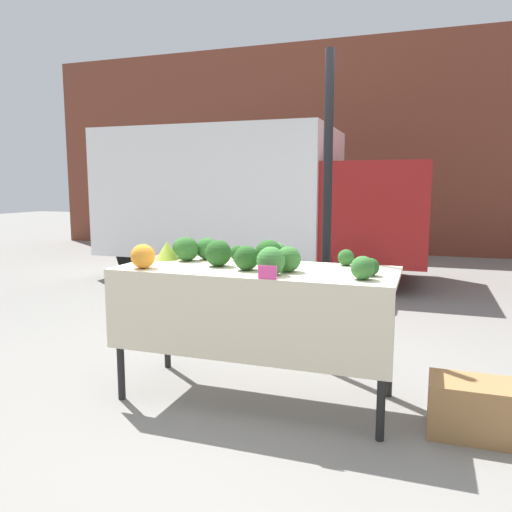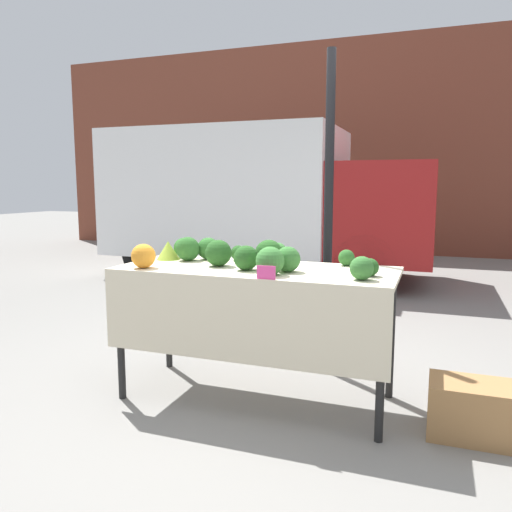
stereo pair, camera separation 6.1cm
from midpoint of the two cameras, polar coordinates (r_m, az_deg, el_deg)
ground_plane at (r=3.62m, az=-0.50°, el=-15.85°), size 40.00×40.00×0.00m
building_facade at (r=11.42m, az=13.65°, el=11.94°), size 16.00×0.60×4.57m
tent_pole at (r=3.89m, az=7.66°, el=4.56°), size 0.07×0.07×2.47m
parked_truck at (r=8.08m, az=-0.54°, el=6.69°), size 5.03×2.19×2.34m
market_table at (r=3.32m, az=-0.90°, el=-3.71°), size 1.86×0.77×0.92m
orange_cauliflower at (r=3.41m, az=-13.28°, el=-0.03°), size 0.16×0.16×0.16m
romanesco_head at (r=3.77m, az=-10.59°, el=0.62°), size 0.17×0.17×0.14m
broccoli_head_0 at (r=3.67m, az=-2.60°, el=0.35°), size 0.11×0.11×0.11m
broccoli_head_1 at (r=3.69m, az=-8.38°, el=0.79°), size 0.18×0.18×0.18m
broccoli_head_2 at (r=3.12m, az=12.39°, el=-1.23°), size 0.11×0.11×0.11m
broccoli_head_3 at (r=3.35m, az=0.95°, el=0.28°), size 0.19×0.19×0.19m
broccoli_head_4 at (r=3.19m, az=3.14°, el=-0.36°), size 0.16×0.16×0.16m
broccoli_head_5 at (r=2.98m, az=11.53°, el=-1.34°), size 0.14×0.14×0.14m
broccoli_head_6 at (r=3.07m, az=1.14°, el=-0.56°), size 0.18×0.18×0.18m
broccoli_head_7 at (r=3.88m, az=-8.88°, el=0.94°), size 0.15×0.15×0.15m
broccoli_head_8 at (r=3.74m, az=-6.06°, el=0.84°), size 0.16×0.16×0.16m
broccoli_head_9 at (r=3.42m, az=-4.86°, el=0.33°), size 0.18×0.18×0.18m
broccoli_head_10 at (r=3.52m, az=1.87°, el=0.34°), size 0.15×0.15×0.15m
broccoli_head_11 at (r=3.24m, az=-1.65°, el=-0.22°), size 0.16×0.16×0.16m
broccoli_head_12 at (r=3.49m, az=9.75°, el=-0.17°), size 0.11×0.11×0.11m
price_sign at (r=2.94m, az=0.72°, el=-1.90°), size 0.12×0.01×0.08m
produce_crate at (r=3.32m, az=22.77°, el=-15.72°), size 0.47×0.33×0.33m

